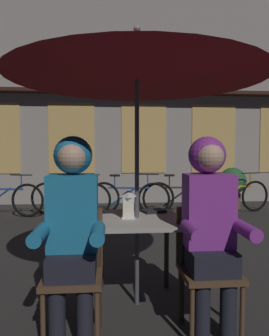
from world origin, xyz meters
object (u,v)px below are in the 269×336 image
chair_left (74,265)px  person_left_hooded (72,217)px  cafe_table (137,230)px  chair_right (206,261)px  patio_umbrella (137,57)px  lantern (128,203)px  bicycle_second (70,198)px  potted_plant (233,184)px  person_right_hooded (210,214)px  book (154,211)px  bicycle_fifth (234,196)px  bicycle_nearest (3,199)px  bicycle_fourth (183,197)px  bicycle_third (128,198)px

chair_left → person_left_hooded: (-0.00, -0.06, 0.36)m
cafe_table → chair_right: 0.62m
patio_umbrella → lantern: bearing=-171.5°
bicycle_second → potted_plant: potted_plant is taller
person_right_hooded → book: 0.71m
cafe_table → bicycle_fifth: bearing=57.4°
person_right_hooded → book: person_right_hooded is taller
chair_left → person_right_hooded: bearing=-3.4°
patio_umbrella → person_left_hooded: bearing=-138.4°
bicycle_second → bicycle_nearest: bearing=-179.9°
cafe_table → person_right_hooded: person_right_hooded is taller
bicycle_fourth → cafe_table: bearing=-109.1°
chair_left → book: 0.91m
person_left_hooded → bicycle_nearest: (-1.85, 4.14, -0.50)m
cafe_table → bicycle_nearest: size_ratio=0.45×
bicycle_third → bicycle_fourth: 1.12m
chair_left → book: size_ratio=4.35×
cafe_table → book: book is taller
bicycle_second → bicycle_fifth: 3.38m
chair_right → person_right_hooded: (0.00, -0.06, 0.36)m
cafe_table → person_right_hooded: bearing=-41.6°
person_right_hooded → bicycle_third: (-0.33, 4.13, -0.50)m
patio_umbrella → book: size_ratio=11.55×
person_left_hooded → bicycle_second: 4.21m
person_left_hooded → bicycle_second: size_ratio=0.85×
bicycle_second → bicycle_third: 1.17m
chair_left → person_left_hooded: size_ratio=0.62×
bicycle_nearest → bicycle_second: same height
chair_right → potted_plant: (2.06, 4.58, 0.05)m
bicycle_fifth → potted_plant: (0.17, 0.52, 0.20)m
bicycle_fourth → chair_right: bearing=-101.1°
bicycle_third → potted_plant: (2.38, 0.52, 0.20)m
bicycle_third → bicycle_fourth: same height
bicycle_third → potted_plant: 2.45m
patio_umbrella → bicycle_fourth: size_ratio=1.37×
person_left_hooded → bicycle_fifth: person_left_hooded is taller
bicycle_third → bicycle_fifth: (2.21, -0.00, 0.00)m
cafe_table → bicycle_fifth: size_ratio=0.45×
bicycle_fourth → person_right_hooded: bearing=-100.9°
patio_umbrella → bicycle_third: patio_umbrella is taller
chair_right → bicycle_fourth: size_ratio=0.52×
cafe_table → person_right_hooded: 0.67m
bicycle_third → bicycle_fourth: bearing=-0.8°
chair_right → bicycle_nearest: (-2.81, 4.08, -0.14)m
person_right_hooded → potted_plant: (2.06, 4.64, -0.30)m
chair_left → bicycle_fourth: chair_left is taller
bicycle_nearest → bicycle_second: size_ratio=1.01×
cafe_table → chair_left: 0.62m
person_left_hooded → chair_left: bearing=90.0°
lantern → book: size_ratio=1.16×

